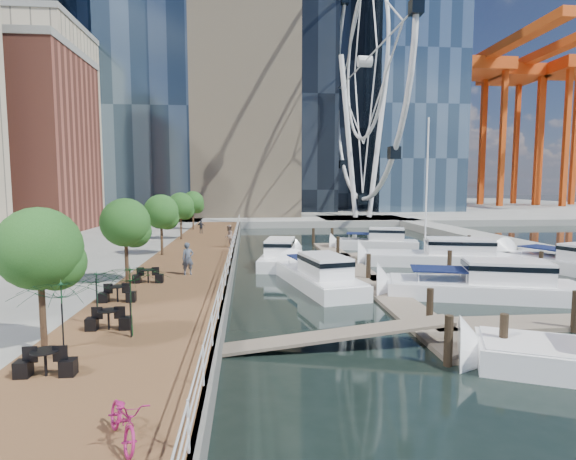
# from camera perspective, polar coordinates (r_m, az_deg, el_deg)

# --- Properties ---
(ground) EXTENTS (520.00, 520.00, 0.00)m
(ground) POSITION_cam_1_polar(r_m,az_deg,el_deg) (22.01, 8.07, -10.91)
(ground) COLOR black
(ground) RESTS_ON ground
(boardwalk) EXTENTS (6.00, 60.00, 1.00)m
(boardwalk) POSITION_cam_1_polar(r_m,az_deg,el_deg) (36.22, -11.63, -3.60)
(boardwalk) COLOR brown
(boardwalk) RESTS_ON ground
(seawall) EXTENTS (0.25, 60.00, 1.00)m
(seawall) POSITION_cam_1_polar(r_m,az_deg,el_deg) (36.00, -6.87, -3.58)
(seawall) COLOR #595954
(seawall) RESTS_ON ground
(land_far) EXTENTS (200.00, 114.00, 1.00)m
(land_far) POSITION_cam_1_polar(r_m,az_deg,el_deg) (122.76, -2.89, 2.97)
(land_far) COLOR gray
(land_far) RESTS_ON ground
(breakwater) EXTENTS (4.00, 60.00, 1.00)m
(breakwater) POSITION_cam_1_polar(r_m,az_deg,el_deg) (47.91, 26.20, -1.82)
(breakwater) COLOR gray
(breakwater) RESTS_ON ground
(pier) EXTENTS (14.00, 12.00, 1.00)m
(pier) POSITION_cam_1_polar(r_m,az_deg,el_deg) (75.17, 9.41, 1.19)
(pier) COLOR gray
(pier) RESTS_ON ground
(railing) EXTENTS (0.10, 60.00, 1.05)m
(railing) POSITION_cam_1_polar(r_m,az_deg,el_deg) (35.86, -7.05, -1.96)
(railing) COLOR white
(railing) RESTS_ON boardwalk
(floating_docks) EXTENTS (16.00, 34.00, 2.60)m
(floating_docks) POSITION_cam_1_polar(r_m,az_deg,el_deg) (33.60, 17.48, -4.48)
(floating_docks) COLOR #6D6051
(floating_docks) RESTS_ON ground
(ferris_wheel) EXTENTS (5.80, 45.60, 47.80)m
(ferris_wheel) POSITION_cam_1_polar(r_m,az_deg,el_deg) (77.48, 9.73, 20.28)
(ferris_wheel) COLOR white
(ferris_wheel) RESTS_ON ground
(port_cranes) EXTENTS (40.00, 52.00, 38.00)m
(port_cranes) POSITION_cam_1_polar(r_m,az_deg,el_deg) (137.68, 27.18, 10.78)
(port_cranes) COLOR #D84C14
(port_cranes) RESTS_ON ground
(street_trees) EXTENTS (2.60, 42.60, 4.60)m
(street_trees) POSITION_cam_1_polar(r_m,az_deg,el_deg) (35.18, -15.82, 2.24)
(street_trees) COLOR #3F2B1C
(street_trees) RESTS_ON ground
(cafe_tables) EXTENTS (2.50, 13.70, 0.74)m
(cafe_tables) POSITION_cam_1_polar(r_m,az_deg,el_deg) (19.93, -21.28, -8.93)
(cafe_tables) COLOR black
(cafe_tables) RESTS_ON ground
(yacht_foreground) EXTENTS (11.79, 6.08, 2.15)m
(yacht_foreground) POSITION_cam_1_polar(r_m,az_deg,el_deg) (27.63, 23.36, -7.90)
(yacht_foreground) COLOR white
(yacht_foreground) RESTS_ON ground
(bicycle) EXTENTS (1.44, 1.96, 0.98)m
(bicycle) POSITION_cam_1_polar(r_m,az_deg,el_deg) (10.52, -20.12, -21.64)
(bicycle) COLOR #931552
(bicycle) RESTS_ON boardwalk
(pedestrian_near) EXTENTS (0.82, 0.67, 1.92)m
(pedestrian_near) POSITION_cam_1_polar(r_m,az_deg,el_deg) (27.19, -12.61, -3.57)
(pedestrian_near) COLOR #485160
(pedestrian_near) RESTS_ON boardwalk
(pedestrian_mid) EXTENTS (0.93, 1.09, 1.96)m
(pedestrian_mid) POSITION_cam_1_polar(r_m,az_deg,el_deg) (38.38, -7.53, -0.79)
(pedestrian_mid) COLOR #866A5C
(pedestrian_mid) RESTS_ON boardwalk
(pedestrian_far) EXTENTS (0.89, 0.42, 1.48)m
(pedestrian_far) POSITION_cam_1_polar(r_m,az_deg,el_deg) (50.28, -10.97, 0.40)
(pedestrian_far) COLOR #2E3039
(pedestrian_far) RESTS_ON boardwalk
(moored_yachts) EXTENTS (26.83, 35.18, 11.50)m
(moored_yachts) POSITION_cam_1_polar(r_m,az_deg,el_deg) (35.60, 18.20, -4.75)
(moored_yachts) COLOR white
(moored_yachts) RESTS_ON ground
(cafe_seating) EXTENTS (4.67, 6.61, 2.53)m
(cafe_seating) POSITION_cam_1_polar(r_m,az_deg,el_deg) (16.40, -22.93, -9.06)
(cafe_seating) COLOR #0E341D
(cafe_seating) RESTS_ON ground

